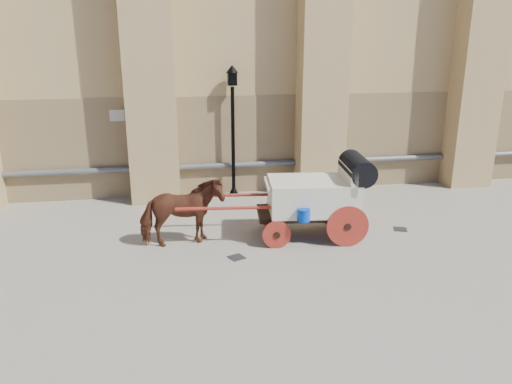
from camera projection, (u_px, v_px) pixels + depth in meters
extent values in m
plane|color=gray|center=(197.00, 244.00, 11.72)|extent=(90.00, 90.00, 0.00)
cube|color=olive|center=(253.00, 144.00, 15.50)|extent=(44.00, 0.35, 3.00)
cylinder|color=#59595B|center=(254.00, 164.00, 15.43)|extent=(42.00, 0.18, 0.18)
cube|color=beige|center=(117.00, 115.00, 14.40)|extent=(0.42, 0.04, 0.32)
imported|color=brown|center=(182.00, 213.00, 11.46)|extent=(1.99, 1.14, 1.59)
cube|color=black|center=(308.00, 213.00, 12.05)|extent=(2.51, 1.34, 0.13)
cube|color=beige|center=(313.00, 195.00, 11.92)|extent=(2.21, 1.58, 0.77)
cube|color=beige|center=(347.00, 177.00, 11.84)|extent=(0.31, 1.38, 0.60)
cube|color=beige|center=(274.00, 185.00, 11.78)|extent=(0.51, 1.24, 0.11)
cylinder|color=black|center=(357.00, 168.00, 11.79)|extent=(0.75, 1.42, 0.61)
cylinder|color=#A4291D|center=(348.00, 226.00, 11.48)|extent=(0.99, 0.17, 0.98)
cylinder|color=#A4291D|center=(335.00, 207.00, 12.77)|extent=(0.99, 0.17, 0.98)
cylinder|color=#A4291D|center=(277.00, 235.00, 11.43)|extent=(0.66, 0.13, 0.66)
cylinder|color=#A4291D|center=(271.00, 215.00, 12.72)|extent=(0.66, 0.13, 0.66)
cylinder|color=#A4291D|center=(233.00, 208.00, 11.37)|extent=(2.62, 0.35, 0.08)
cylinder|color=#A4291D|center=(232.00, 195.00, 12.31)|extent=(2.62, 0.35, 0.08)
cylinder|color=#043CBC|center=(304.00, 215.00, 11.24)|extent=(0.28, 0.28, 0.28)
cylinder|color=black|center=(233.00, 143.00, 14.92)|extent=(0.11, 0.11, 3.29)
cone|color=black|center=(234.00, 190.00, 15.36)|extent=(0.33, 0.33, 0.33)
cube|color=black|center=(232.00, 79.00, 14.37)|extent=(0.26, 0.26, 0.38)
cone|color=black|center=(232.00, 69.00, 14.29)|extent=(0.37, 0.37, 0.22)
cube|color=black|center=(237.00, 257.00, 11.00)|extent=(0.42, 0.42, 0.01)
cube|color=black|center=(400.00, 229.00, 12.63)|extent=(0.41, 0.41, 0.01)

